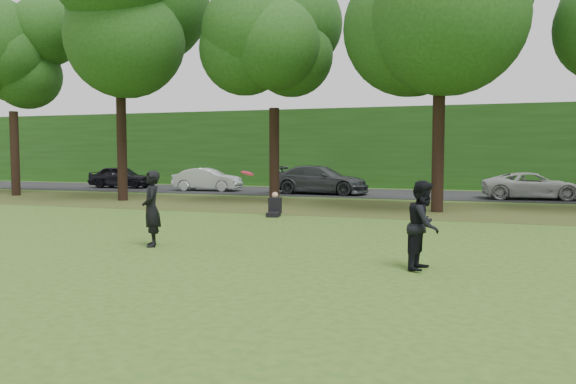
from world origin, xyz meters
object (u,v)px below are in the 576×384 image
at_px(frisbee, 247,173).
at_px(seated_person, 275,207).
at_px(player_left, 151,209).
at_px(player_right, 424,225).

distance_m(frisbee, seated_person, 7.47).
bearing_deg(frisbee, player_left, 174.78).
bearing_deg(player_right, seated_person, 47.26).
xyz_separation_m(player_right, frisbee, (-3.73, 0.37, 0.91)).
bearing_deg(seated_person, player_left, -102.93).
bearing_deg(player_right, player_left, 94.17).
bearing_deg(seated_person, player_right, -60.88).
relative_size(player_left, frisbee, 4.95).
bearing_deg(player_left, player_right, 51.36).
xyz_separation_m(player_left, seated_person, (0.54, 6.83, -0.57)).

